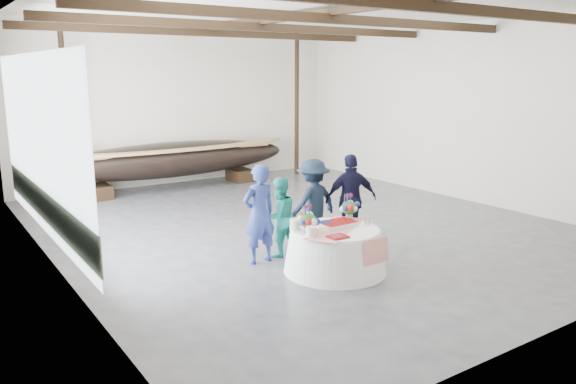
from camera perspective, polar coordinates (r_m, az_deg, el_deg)
floor at (r=12.26m, az=1.16°, el=-3.37°), size 10.00×12.00×0.01m
wall_back at (r=17.09m, az=-10.65°, el=8.52°), size 10.00×0.02×4.50m
wall_left at (r=9.86m, az=-23.34°, el=5.13°), size 0.02×12.00×4.50m
wall_right at (r=15.29m, az=16.82°, el=7.80°), size 0.02×12.00×4.50m
ceiling at (r=11.87m, az=1.25°, el=18.04°), size 10.00×12.00×0.01m
pavilion_structure at (r=12.54m, az=-1.13°, el=15.46°), size 9.80×11.76×4.50m
open_bay at (r=10.89m, az=-23.91°, el=3.41°), size 0.03×7.00×3.20m
longboat_display at (r=16.13m, az=-11.58°, el=3.29°), size 7.17×1.43×1.34m
banquet_table at (r=9.44m, az=4.81°, el=-5.90°), size 1.72×1.72×0.74m
tabletop_items at (r=9.40m, az=4.17°, el=-2.67°), size 1.63×1.32×0.40m
guest_woman_blue at (r=9.72m, az=-2.95°, el=-2.23°), size 0.66×0.45×1.75m
guest_woman_teal at (r=10.10m, az=-0.90°, el=-2.54°), size 0.71×0.56×1.45m
guest_man_left at (r=10.72m, az=2.54°, el=-1.06°), size 1.13×0.71×1.67m
guest_man_right at (r=10.89m, az=6.42°, el=-0.71°), size 1.11×0.76×1.75m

